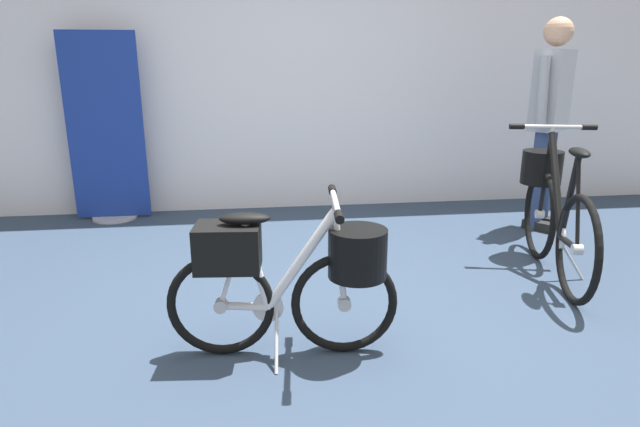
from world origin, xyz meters
The scene contains 6 objects.
ground_plane centered at (0.00, 0.00, 0.00)m, with size 8.11×8.11×0.00m, color #2D3D51.
back_wall centered at (0.00, 2.47, 1.43)m, with size 8.11×0.10×2.87m, color silver.
floor_banner_stand centered at (-1.64, 2.24, 0.67)m, with size 0.60×0.36×1.52m.
folding_bike_foreground centered at (-0.32, -0.11, 0.40)m, with size 1.03×0.53×0.74m.
display_bike_left centered at (1.37, 0.69, 0.42)m, with size 0.52×1.28×0.91m.
visitor_near_wall centered at (1.79, 1.55, 0.91)m, with size 0.42×0.39×1.60m.
Camera 1 is at (-0.49, -2.31, 1.30)m, focal length 30.08 mm.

